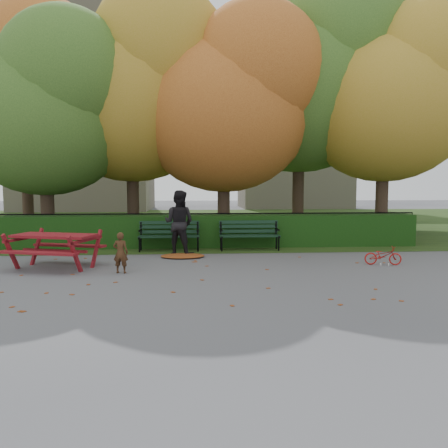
{
  "coord_description": "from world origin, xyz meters",
  "views": [
    {
      "loc": [
        -0.56,
        -9.3,
        1.96
      ],
      "look_at": [
        0.18,
        1.38,
        1.0
      ],
      "focal_mm": 35.0,
      "sensor_mm": 36.0,
      "label": 1
    }
  ],
  "objects": [
    {
      "name": "tree_g",
      "position": [
        8.33,
        9.76,
        5.37
      ],
      "size": [
        6.3,
        6.0,
        8.55
      ],
      "color": "#321F1A",
      "rests_on": "ground"
    },
    {
      "name": "building_left",
      "position": [
        -9.0,
        26.0,
        7.5
      ],
      "size": [
        10.0,
        7.0,
        15.0
      ],
      "primitive_type": "cube",
      "color": "tan",
      "rests_on": "ground"
    },
    {
      "name": "bicycle",
      "position": [
        4.07,
        0.99,
        0.23
      ],
      "size": [
        0.92,
        0.46,
        0.46
      ],
      "primitive_type": "imported",
      "rotation": [
        0.0,
        0.0,
        1.39
      ],
      "color": "#AD1410",
      "rests_on": "ground"
    },
    {
      "name": "tree_e",
      "position": [
        6.52,
        5.77,
        5.08
      ],
      "size": [
        6.09,
        5.8,
        8.16
      ],
      "color": "#321F1A",
      "rests_on": "ground"
    },
    {
      "name": "hedge",
      "position": [
        0.0,
        4.5,
        0.5
      ],
      "size": [
        13.0,
        0.9,
        1.0
      ],
      "primitive_type": "cube",
      "color": "black",
      "rests_on": "ground"
    },
    {
      "name": "leaf_pile",
      "position": [
        -0.87,
        2.46,
        0.04
      ],
      "size": [
        1.35,
        1.07,
        0.08
      ],
      "primitive_type": "ellipsoid",
      "rotation": [
        0.0,
        0.0,
        -0.23
      ],
      "color": "maroon",
      "rests_on": "ground"
    },
    {
      "name": "ground",
      "position": [
        0.0,
        0.0,
        0.0
      ],
      "size": [
        90.0,
        90.0,
        0.0
      ],
      "primitive_type": "plane",
      "color": "slate",
      "rests_on": "ground"
    },
    {
      "name": "picnic_table",
      "position": [
        -3.84,
        1.12,
        0.63
      ],
      "size": [
        2.24,
        1.99,
        0.92
      ],
      "rotation": [
        0.0,
        0.0,
        -0.29
      ],
      "color": "maroon",
      "rests_on": "ground"
    },
    {
      "name": "iron_fence",
      "position": [
        0.0,
        5.3,
        0.54
      ],
      "size": [
        14.0,
        0.04,
        1.02
      ],
      "color": "black",
      "rests_on": "ground"
    },
    {
      "name": "leaf_scatter",
      "position": [
        0.0,
        0.3,
        0.01
      ],
      "size": [
        9.0,
        5.7,
        0.01
      ],
      "primitive_type": null,
      "color": "maroon",
      "rests_on": "ground"
    },
    {
      "name": "building_right",
      "position": [
        8.0,
        28.0,
        6.0
      ],
      "size": [
        9.0,
        6.0,
        12.0
      ],
      "primitive_type": "cube",
      "color": "tan",
      "rests_on": "ground"
    },
    {
      "name": "bench_right",
      "position": [
        1.1,
        3.7,
        0.52
      ],
      "size": [
        1.8,
        0.57,
        0.88
      ],
      "color": "black",
      "rests_on": "ground"
    },
    {
      "name": "tree_a",
      "position": [
        -5.19,
        5.58,
        4.52
      ],
      "size": [
        5.88,
        5.6,
        7.48
      ],
      "color": "#321F1A",
      "rests_on": "ground"
    },
    {
      "name": "tree_d",
      "position": [
        3.88,
        7.23,
        5.98
      ],
      "size": [
        7.14,
        6.8,
        9.58
      ],
      "color": "#321F1A",
      "rests_on": "ground"
    },
    {
      "name": "bench_left",
      "position": [
        -1.3,
        3.7,
        0.52
      ],
      "size": [
        1.8,
        0.57,
        0.88
      ],
      "color": "black",
      "rests_on": "ground"
    },
    {
      "name": "tree_f",
      "position": [
        -7.13,
        9.24,
        5.69
      ],
      "size": [
        6.93,
        6.6,
        9.19
      ],
      "color": "#321F1A",
      "rests_on": "ground"
    },
    {
      "name": "child",
      "position": [
        -2.19,
        0.42,
        0.46
      ],
      "size": [
        0.36,
        0.26,
        0.92
      ],
      "primitive_type": "imported",
      "rotation": [
        0.0,
        0.0,
        3.02
      ],
      "color": "#422715",
      "rests_on": "ground"
    },
    {
      "name": "tree_b",
      "position": [
        -2.44,
        6.75,
        5.4
      ],
      "size": [
        6.72,
        6.4,
        8.79
      ],
      "color": "#321F1A",
      "rests_on": "ground"
    },
    {
      "name": "adult",
      "position": [
        -0.98,
        2.9,
        0.91
      ],
      "size": [
        1.07,
        0.96,
        1.81
      ],
      "primitive_type": "imported",
      "rotation": [
        0.0,
        0.0,
        2.76
      ],
      "color": "black",
      "rests_on": "ground"
    },
    {
      "name": "tree_c",
      "position": [
        0.83,
        5.96,
        4.82
      ],
      "size": [
        6.3,
        6.0,
        8.0
      ],
      "color": "#321F1A",
      "rests_on": "ground"
    },
    {
      "name": "grass_strip",
      "position": [
        0.0,
        14.0,
        0.01
      ],
      "size": [
        90.0,
        90.0,
        0.0
      ],
      "primitive_type": "plane",
      "color": "#1E3413",
      "rests_on": "ground"
    }
  ]
}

